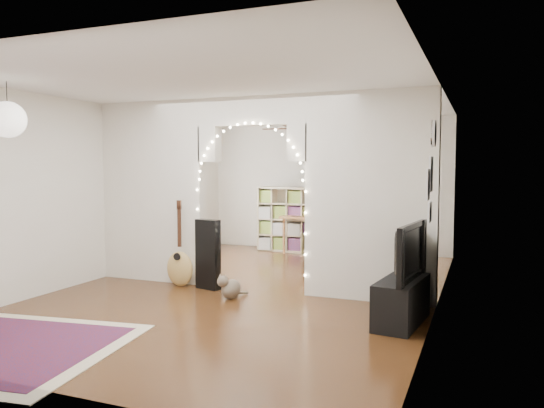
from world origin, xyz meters
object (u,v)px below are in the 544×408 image
at_px(acoustic_guitar, 180,255).
at_px(media_console, 401,301).
at_px(dining_table, 314,219).
at_px(dining_chair_left, 321,246).
at_px(floor_speaker, 410,271).
at_px(dining_chair_right, 350,273).
at_px(bookcase, 289,219).

xyz_separation_m(acoustic_guitar, media_console, (3.25, -0.69, -0.21)).
relative_size(dining_table, dining_chair_left, 2.13).
bearing_deg(floor_speaker, dining_chair_right, 138.59).
bearing_deg(dining_chair_right, dining_table, 140.12).
relative_size(acoustic_guitar, media_console, 1.06).
distance_m(floor_speaker, bookcase, 4.57).
xyz_separation_m(acoustic_guitar, bookcase, (0.38, 3.56, 0.20)).
relative_size(media_console, dining_table, 0.83).
bearing_deg(acoustic_guitar, dining_chair_left, 65.05).
distance_m(bookcase, dining_table, 0.53).
height_order(floor_speaker, dining_chair_right, floor_speaker).
distance_m(bookcase, dining_chair_right, 3.58).
relative_size(acoustic_guitar, dining_chair_left, 1.87).
relative_size(acoustic_guitar, dining_chair_right, 1.84).
relative_size(floor_speaker, dining_chair_left, 1.64).
distance_m(acoustic_guitar, media_console, 3.33).
xyz_separation_m(bookcase, dining_table, (0.53, 0.01, 0.02)).
bearing_deg(dining_table, media_console, -60.67).
height_order(acoustic_guitar, floor_speaker, acoustic_guitar).
bearing_deg(media_console, floor_speaker, 96.97).
relative_size(bookcase, dining_table, 1.09).
bearing_deg(media_console, acoustic_guitar, 174.98).
distance_m(floor_speaker, dining_table, 4.27).
bearing_deg(dining_table, bookcase, -178.13).
distance_m(dining_table, dining_chair_left, 0.88).
bearing_deg(dining_chair_left, bookcase, 164.80).
height_order(dining_table, dining_chair_right, dining_table).
height_order(acoustic_guitar, media_console, acoustic_guitar).
distance_m(floor_speaker, media_console, 0.72).
xyz_separation_m(media_console, bookcase, (-2.86, 4.25, 0.41)).
xyz_separation_m(floor_speaker, dining_chair_right, (-0.88, 0.60, -0.20)).
bearing_deg(dining_table, dining_chair_right, -63.28).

